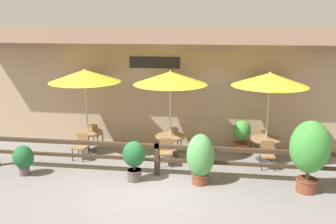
{
  "coord_description": "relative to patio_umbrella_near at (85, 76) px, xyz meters",
  "views": [
    {
      "loc": [
        1.81,
        -9.14,
        4.43
      ],
      "look_at": [
        0.24,
        1.64,
        1.78
      ],
      "focal_mm": 40.0,
      "sensor_mm": 36.0,
      "label": 1
    }
  ],
  "objects": [
    {
      "name": "chair_middle_wallside",
      "position": [
        2.9,
        0.71,
        -2.19
      ],
      "size": [
        0.49,
        0.49,
        0.84
      ],
      "rotation": [
        0.0,
        0.0,
        2.95
      ],
      "color": "olive",
      "rests_on": "ground"
    },
    {
      "name": "potted_plant_broad_leaf",
      "position": [
        4.0,
        -2.07,
        -1.9
      ],
      "size": [
        0.77,
        0.69,
        1.44
      ],
      "color": "brown",
      "rests_on": "ground"
    },
    {
      "name": "patio_umbrella_near",
      "position": [
        0.0,
        0.0,
        0.0
      ],
      "size": [
        2.39,
        2.39,
        2.91
      ],
      "color": "#B7B2A8",
      "rests_on": "ground"
    },
    {
      "name": "chair_middle_streetside",
      "position": [
        2.84,
        -0.82,
        -2.19
      ],
      "size": [
        0.47,
        0.47,
        0.84
      ],
      "rotation": [
        0.0,
        0.0,
        0.14
      ],
      "color": "olive",
      "rests_on": "ground"
    },
    {
      "name": "chair_near_wallside",
      "position": [
        -0.01,
        0.69,
        -2.19
      ],
      "size": [
        0.48,
        0.48,
        0.84
      ],
      "rotation": [
        0.0,
        0.0,
        2.98
      ],
      "color": "olive",
      "rests_on": "ground"
    },
    {
      "name": "dining_table_middle",
      "position": [
        2.88,
        -0.05,
        -2.07
      ],
      "size": [
        0.99,
        0.99,
        0.73
      ],
      "color": "olive",
      "rests_on": "ground"
    },
    {
      "name": "building_facade",
      "position": [
        2.71,
        1.42,
        -0.5
      ],
      "size": [
        14.28,
        1.49,
        4.23
      ],
      "color": "tan",
      "rests_on": "ground"
    },
    {
      "name": "chair_far_streetside",
      "position": [
        5.98,
        -0.61,
        -2.19
      ],
      "size": [
        0.44,
        0.44,
        0.84
      ],
      "rotation": [
        0.0,
        0.0,
        0.05
      ],
      "color": "olive",
      "rests_on": "ground"
    },
    {
      "name": "patio_railing",
      "position": [
        2.71,
        -1.64,
        -1.97
      ],
      "size": [
        10.4,
        0.14,
        0.95
      ],
      "color": "#3D2D1E",
      "rests_on": "ground"
    },
    {
      "name": "potted_plant_small_flowering",
      "position": [
        5.27,
        0.86,
        -2.09
      ],
      "size": [
        0.61,
        0.58,
        1.1
      ],
      "color": "#9E4C33",
      "rests_on": "ground"
    },
    {
      "name": "potted_plant_entrance_palm",
      "position": [
        2.14,
        -2.13,
        -1.98
      ],
      "size": [
        0.64,
        0.57,
        1.17
      ],
      "color": "#564C47",
      "rests_on": "ground"
    },
    {
      "name": "ground_plane",
      "position": [
        2.71,
        -2.69,
        -2.66
      ],
      "size": [
        60.0,
        60.0,
        0.0
      ],
      "primitive_type": "plane",
      "color": "slate"
    },
    {
      "name": "dining_table_far",
      "position": [
        6.0,
        0.09,
        -2.07
      ],
      "size": [
        0.99,
        0.99,
        0.73
      ],
      "color": "olive",
      "rests_on": "ground"
    },
    {
      "name": "chair_near_streetside",
      "position": [
        0.02,
        -0.69,
        -2.19
      ],
      "size": [
        0.48,
        0.48,
        0.84
      ],
      "rotation": [
        0.0,
        0.0,
        -0.15
      ],
      "color": "olive",
      "rests_on": "ground"
    },
    {
      "name": "potted_plant_tall_tropical",
      "position": [
        6.84,
        -2.17,
        -1.49
      ],
      "size": [
        1.04,
        0.93,
        1.96
      ],
      "color": "brown",
      "rests_on": "ground"
    },
    {
      "name": "potted_plant_corner_fern",
      "position": [
        -1.18,
        -2.21,
        -2.15
      ],
      "size": [
        0.61,
        0.55,
        0.9
      ],
      "color": "#564C47",
      "rests_on": "ground"
    },
    {
      "name": "patio_umbrella_middle",
      "position": [
        2.88,
        -0.05,
        0.0
      ],
      "size": [
        2.39,
        2.39,
        2.91
      ],
      "color": "#B7B2A8",
      "rests_on": "ground"
    },
    {
      "name": "dining_table_near",
      "position": [
        0.0,
        0.0,
        -2.07
      ],
      "size": [
        0.99,
        0.99,
        0.73
      ],
      "color": "olive",
      "rests_on": "ground"
    },
    {
      "name": "chair_far_wallside",
      "position": [
        5.91,
        0.78,
        -2.19
      ],
      "size": [
        0.47,
        0.47,
        0.84
      ],
      "rotation": [
        0.0,
        0.0,
        3.01
      ],
      "color": "olive",
      "rests_on": "ground"
    },
    {
      "name": "patio_umbrella_far",
      "position": [
        6.0,
        0.09,
        0.0
      ],
      "size": [
        2.39,
        2.39,
        2.91
      ],
      "color": "#B7B2A8",
      "rests_on": "ground"
    }
  ]
}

